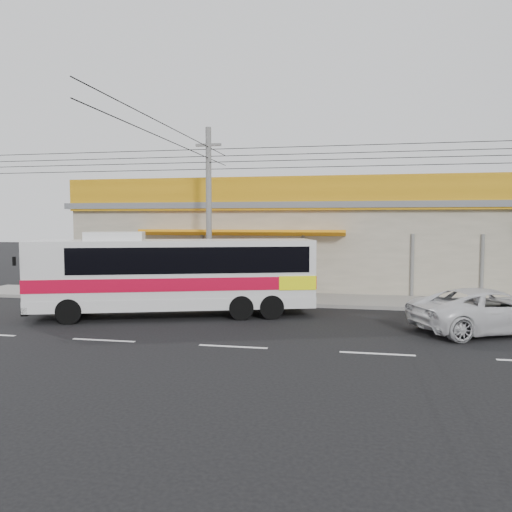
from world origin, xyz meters
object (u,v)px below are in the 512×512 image
Objects in this scene: motorbike_dark at (77,277)px; utility_pole at (208,158)px; motorbike_red at (109,287)px; white_car at (490,311)px; coach_bus at (179,271)px.

utility_pole reaches higher than motorbike_dark.
motorbike_red is 15.72m from white_car.
motorbike_dark is at bearing 170.41° from utility_pole.
motorbike_red is at bearing -98.59° from motorbike_dark.
white_car is at bearing -22.92° from utility_pole.
utility_pole reaches higher than coach_bus.
utility_pole is (0.05, 3.84, 4.66)m from coach_bus.
motorbike_dark reaches higher than motorbike_red.
coach_bus is 6.04m from utility_pole.
white_car is at bearing -80.91° from motorbike_dark.
utility_pole is at bearing 43.79° from white_car.
motorbike_red is 0.05× the size of utility_pole.
motorbike_dark is (-2.71, 1.93, 0.15)m from motorbike_red.
motorbike_red is 0.34× the size of white_car.
motorbike_dark is 0.06× the size of utility_pole.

